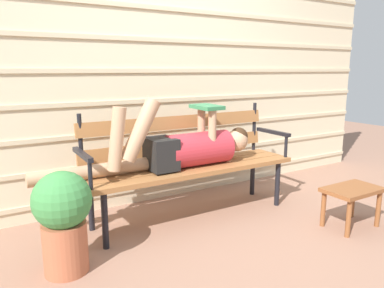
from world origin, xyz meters
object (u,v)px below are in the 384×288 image
at_px(footstool, 352,195).
at_px(potted_plant, 63,217).
at_px(park_bench, 188,158).
at_px(reclining_person, 182,147).

height_order(footstool, potted_plant, potted_plant).
xyz_separation_m(footstool, potted_plant, (-2.03, 0.46, 0.10)).
relative_size(park_bench, footstool, 3.99).
bearing_deg(reclining_person, potted_plant, -161.62).
relative_size(park_bench, reclining_person, 1.01).
height_order(reclining_person, footstool, reclining_person).
bearing_deg(reclining_person, footstool, -37.28).
xyz_separation_m(reclining_person, footstool, (1.04, -0.79, -0.34)).
bearing_deg(potted_plant, footstool, -12.89).
height_order(park_bench, potted_plant, park_bench).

